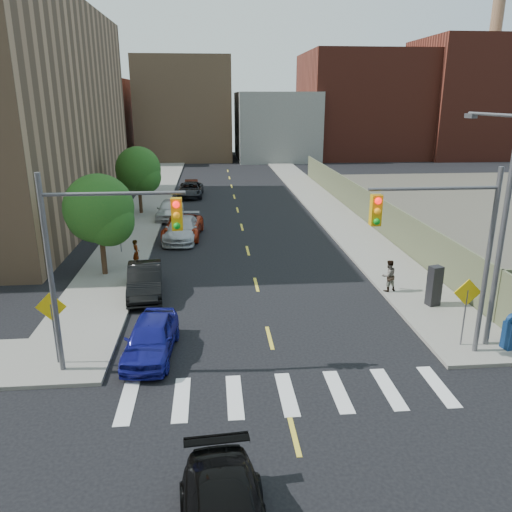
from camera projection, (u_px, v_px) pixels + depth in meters
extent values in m
plane|color=black|center=(307.00, 485.00, 12.39)|extent=(160.00, 160.00, 0.00)
cube|color=gray|center=(157.00, 191.00, 51.10)|extent=(3.50, 73.00, 0.15)
cube|color=gray|center=(306.00, 189.00, 52.42)|extent=(3.50, 73.00, 0.15)
cube|color=#646647|center=(361.00, 203.00, 39.41)|extent=(0.12, 44.00, 2.50)
cube|color=#592319|center=(78.00, 120.00, 75.15)|extent=(14.00, 18.00, 12.00)
cube|color=#8C6B4C|center=(185.00, 109.00, 77.95)|extent=(14.00, 16.00, 15.00)
cube|color=gray|center=(275.00, 126.00, 78.00)|extent=(12.00, 16.00, 10.00)
cube|color=#592319|center=(360.00, 105.00, 80.18)|extent=(18.00, 18.00, 16.00)
cube|color=#592319|center=(462.00, 99.00, 79.33)|extent=(14.00, 16.00, 18.00)
cylinder|color=#8C6B4C|center=(491.00, 66.00, 78.16)|extent=(1.80, 1.80, 28.00)
cylinder|color=#59595E|center=(51.00, 279.00, 16.39)|extent=(0.18, 0.18, 7.00)
cylinder|color=#59595E|center=(114.00, 194.00, 15.73)|extent=(4.50, 0.12, 0.12)
cube|color=#E5A50C|center=(177.00, 214.00, 16.11)|extent=(0.35, 0.30, 1.05)
cylinder|color=#59595E|center=(487.00, 266.00, 17.66)|extent=(0.18, 0.18, 7.00)
cylinder|color=#59595E|center=(434.00, 188.00, 16.62)|extent=(4.50, 0.12, 0.12)
cube|color=#E5A50C|center=(376.00, 210.00, 16.67)|extent=(0.35, 0.30, 1.05)
cylinder|color=#59595E|center=(502.00, 235.00, 17.89)|extent=(0.20, 0.20, 9.00)
cylinder|color=#59595E|center=(493.00, 115.00, 18.27)|extent=(0.12, 3.50, 0.12)
cube|color=#59595E|center=(471.00, 116.00, 19.81)|extent=(0.25, 0.60, 0.18)
cylinder|color=#59595E|center=(55.00, 336.00, 17.54)|extent=(0.06, 0.06, 2.40)
cube|color=yellow|center=(51.00, 307.00, 17.20)|extent=(1.06, 0.04, 1.06)
cylinder|color=#59595E|center=(464.00, 320.00, 18.81)|extent=(0.06, 0.06, 2.40)
cube|color=yellow|center=(468.00, 292.00, 18.48)|extent=(1.06, 0.04, 1.06)
cylinder|color=#59595E|center=(120.00, 235.00, 30.35)|extent=(0.06, 0.06, 2.40)
cube|color=yellow|center=(119.00, 218.00, 30.02)|extent=(1.06, 0.04, 1.06)
cylinder|color=#332114|center=(103.00, 253.00, 26.50)|extent=(0.28, 0.28, 2.64)
sphere|color=#154A17|center=(99.00, 209.00, 25.77)|extent=(3.60, 3.60, 3.60)
sphere|color=#154A17|center=(109.00, 221.00, 25.71)|extent=(2.64, 2.64, 2.64)
sphere|color=#154A17|center=(94.00, 215.00, 26.25)|extent=(2.88, 2.88, 2.88)
cylinder|color=#332114|center=(140.00, 199.00, 40.74)|extent=(0.28, 0.28, 2.64)
sphere|color=#154A17|center=(138.00, 169.00, 40.01)|extent=(3.60, 3.60, 3.60)
sphere|color=#154A17|center=(145.00, 177.00, 39.95)|extent=(2.64, 2.64, 2.64)
sphere|color=#154A17|center=(134.00, 174.00, 40.49)|extent=(2.88, 2.88, 2.88)
imported|color=navy|center=(151.00, 338.00, 18.43)|extent=(2.02, 4.36, 1.45)
imported|color=black|center=(145.00, 280.00, 24.16)|extent=(2.02, 4.69, 1.50)
imported|color=#A42B10|center=(183.00, 227.00, 34.11)|extent=(2.83, 5.43, 1.46)
imported|color=#B5B7BE|center=(182.00, 229.00, 33.53)|extent=(2.60, 5.36, 1.50)
imported|color=silver|center=(170.00, 209.00, 39.41)|extent=(2.17, 4.66, 1.54)
imported|color=#38120B|center=(192.00, 186.00, 50.65)|extent=(1.41, 3.77, 1.23)
imported|color=black|center=(191.00, 190.00, 48.25)|extent=(2.45, 5.08, 1.39)
cube|color=navy|center=(511.00, 335.00, 18.72)|extent=(0.66, 0.56, 1.08)
cube|color=black|center=(434.00, 286.00, 22.54)|extent=(0.65, 0.58, 1.85)
imported|color=gray|center=(136.00, 253.00, 27.83)|extent=(0.51, 0.64, 1.53)
imported|color=gray|center=(389.00, 276.00, 24.22)|extent=(0.90, 0.78, 1.57)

